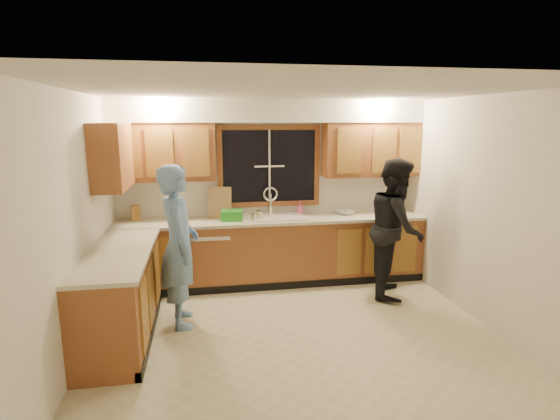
{
  "coord_description": "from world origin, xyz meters",
  "views": [
    {
      "loc": [
        -0.9,
        -4.15,
        2.22
      ],
      "look_at": [
        -0.06,
        0.65,
        1.23
      ],
      "focal_mm": 28.0,
      "sensor_mm": 36.0,
      "label": 1
    }
  ],
  "objects_px": {
    "dishwasher": "(211,257)",
    "soap_bottle": "(300,208)",
    "woman": "(396,228)",
    "knife_block": "(136,213)",
    "sink": "(273,222)",
    "dish_crate": "(232,215)",
    "stove": "(110,318)",
    "bowl": "(346,212)",
    "man": "(179,246)"
  },
  "relations": [
    {
      "from": "dishwasher",
      "to": "soap_bottle",
      "type": "xyz_separation_m",
      "value": [
        1.27,
        0.2,
        0.6
      ]
    },
    {
      "from": "woman",
      "to": "knife_block",
      "type": "distance_m",
      "value": 3.4
    },
    {
      "from": "dishwasher",
      "to": "woman",
      "type": "relative_size",
      "value": 0.46
    },
    {
      "from": "sink",
      "to": "dish_crate",
      "type": "xyz_separation_m",
      "value": [
        -0.55,
        -0.03,
        0.12
      ]
    },
    {
      "from": "dishwasher",
      "to": "stove",
      "type": "relative_size",
      "value": 0.91
    },
    {
      "from": "stove",
      "to": "woman",
      "type": "bearing_deg",
      "value": 19.12
    },
    {
      "from": "soap_bottle",
      "to": "bowl",
      "type": "xyz_separation_m",
      "value": [
        0.64,
        -0.12,
        -0.06
      ]
    },
    {
      "from": "woman",
      "to": "dish_crate",
      "type": "bearing_deg",
      "value": 94.74
    },
    {
      "from": "sink",
      "to": "man",
      "type": "relative_size",
      "value": 0.48
    },
    {
      "from": "sink",
      "to": "dish_crate",
      "type": "bearing_deg",
      "value": -177.33
    },
    {
      "from": "man",
      "to": "bowl",
      "type": "height_order",
      "value": "man"
    },
    {
      "from": "sink",
      "to": "soap_bottle",
      "type": "height_order",
      "value": "sink"
    },
    {
      "from": "man",
      "to": "woman",
      "type": "xyz_separation_m",
      "value": [
        2.68,
        0.39,
        -0.0
      ]
    },
    {
      "from": "knife_block",
      "to": "bowl",
      "type": "relative_size",
      "value": 0.88
    },
    {
      "from": "dishwasher",
      "to": "dish_crate",
      "type": "distance_m",
      "value": 0.65
    },
    {
      "from": "soap_bottle",
      "to": "woman",
      "type": "bearing_deg",
      "value": -39.27
    },
    {
      "from": "dishwasher",
      "to": "bowl",
      "type": "distance_m",
      "value": 1.99
    },
    {
      "from": "stove",
      "to": "dish_crate",
      "type": "xyz_separation_m",
      "value": [
        1.25,
        1.8,
        0.54
      ]
    },
    {
      "from": "stove",
      "to": "knife_block",
      "type": "bearing_deg",
      "value": 90.4
    },
    {
      "from": "sink",
      "to": "dishwasher",
      "type": "relative_size",
      "value": 1.05
    },
    {
      "from": "sink",
      "to": "dish_crate",
      "type": "distance_m",
      "value": 0.57
    },
    {
      "from": "dish_crate",
      "to": "sink",
      "type": "bearing_deg",
      "value": 2.67
    },
    {
      "from": "woman",
      "to": "bowl",
      "type": "relative_size",
      "value": 7.54
    },
    {
      "from": "dish_crate",
      "to": "dishwasher",
      "type": "bearing_deg",
      "value": 177.83
    },
    {
      "from": "stove",
      "to": "dish_crate",
      "type": "bearing_deg",
      "value": 55.29
    },
    {
      "from": "stove",
      "to": "knife_block",
      "type": "relative_size",
      "value": 4.35
    },
    {
      "from": "bowl",
      "to": "soap_bottle",
      "type": "bearing_deg",
      "value": 169.5
    },
    {
      "from": "dishwasher",
      "to": "knife_block",
      "type": "bearing_deg",
      "value": 170.52
    },
    {
      "from": "sink",
      "to": "stove",
      "type": "height_order",
      "value": "sink"
    },
    {
      "from": "dishwasher",
      "to": "man",
      "type": "distance_m",
      "value": 1.22
    },
    {
      "from": "sink",
      "to": "knife_block",
      "type": "bearing_deg",
      "value": 175.39
    },
    {
      "from": "man",
      "to": "sink",
      "type": "bearing_deg",
      "value": -56.22
    },
    {
      "from": "soap_bottle",
      "to": "sink",
      "type": "bearing_deg",
      "value": -156.12
    },
    {
      "from": "stove",
      "to": "man",
      "type": "distance_m",
      "value": 1.05
    },
    {
      "from": "sink",
      "to": "woman",
      "type": "relative_size",
      "value": 0.49
    },
    {
      "from": "sink",
      "to": "bowl",
      "type": "bearing_deg",
      "value": 3.59
    },
    {
      "from": "soap_bottle",
      "to": "stove",
      "type": "bearing_deg",
      "value": -137.82
    },
    {
      "from": "dishwasher",
      "to": "soap_bottle",
      "type": "distance_m",
      "value": 1.42
    },
    {
      "from": "bowl",
      "to": "sink",
      "type": "bearing_deg",
      "value": -176.41
    },
    {
      "from": "dish_crate",
      "to": "bowl",
      "type": "height_order",
      "value": "dish_crate"
    },
    {
      "from": "sink",
      "to": "man",
      "type": "height_order",
      "value": "man"
    },
    {
      "from": "sink",
      "to": "woman",
      "type": "xyz_separation_m",
      "value": [
        1.48,
        -0.69,
        0.02
      ]
    },
    {
      "from": "man",
      "to": "knife_block",
      "type": "relative_size",
      "value": 8.62
    },
    {
      "from": "man",
      "to": "soap_bottle",
      "type": "xyz_separation_m",
      "value": [
        1.62,
        1.26,
        0.12
      ]
    },
    {
      "from": "soap_bottle",
      "to": "man",
      "type": "bearing_deg",
      "value": -141.97
    },
    {
      "from": "knife_block",
      "to": "soap_bottle",
      "type": "relative_size",
      "value": 1.14
    },
    {
      "from": "sink",
      "to": "bowl",
      "type": "distance_m",
      "value": 1.07
    },
    {
      "from": "man",
      "to": "bowl",
      "type": "relative_size",
      "value": 7.58
    },
    {
      "from": "man",
      "to": "woman",
      "type": "bearing_deg",
      "value": -89.89
    },
    {
      "from": "sink",
      "to": "knife_block",
      "type": "relative_size",
      "value": 4.16
    }
  ]
}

